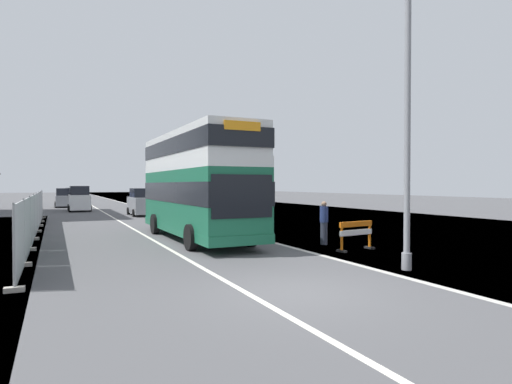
# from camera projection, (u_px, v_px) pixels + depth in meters

# --- Properties ---
(ground) EXTENTS (140.00, 280.00, 0.10)m
(ground) POSITION_uv_depth(u_px,v_px,m) (316.00, 290.00, 10.26)
(ground) COLOR #4C4C4F
(double_decker_bus) EXTENTS (2.88, 10.45, 4.83)m
(double_decker_bus) POSITION_uv_depth(u_px,v_px,m) (196.00, 183.00, 19.45)
(double_decker_bus) COLOR #196042
(double_decker_bus) RESTS_ON ground
(lamppost_foreground) EXTENTS (0.29, 0.70, 8.57)m
(lamppost_foreground) POSITION_uv_depth(u_px,v_px,m) (407.00, 131.00, 12.36)
(lamppost_foreground) COLOR gray
(lamppost_foreground) RESTS_ON ground
(roadworks_barrier) EXTENTS (1.68, 0.66, 1.10)m
(roadworks_barrier) POSITION_uv_depth(u_px,v_px,m) (356.00, 232.00, 16.09)
(roadworks_barrier) COLOR orange
(roadworks_barrier) RESTS_ON ground
(construction_site_fence) EXTENTS (0.44, 24.00, 2.08)m
(construction_site_fence) POSITION_uv_depth(u_px,v_px,m) (35.00, 215.00, 20.60)
(construction_site_fence) COLOR #A8AAAD
(construction_site_fence) RESTS_ON ground
(car_oncoming_near) EXTENTS (2.06, 4.38, 2.20)m
(car_oncoming_near) POSITION_uv_depth(u_px,v_px,m) (143.00, 203.00, 34.49)
(car_oncoming_near) COLOR gray
(car_oncoming_near) RESTS_ON ground
(car_receding_mid) EXTENTS (1.97, 4.41, 2.36)m
(car_receding_mid) POSITION_uv_depth(u_px,v_px,m) (79.00, 199.00, 40.05)
(car_receding_mid) COLOR silver
(car_receding_mid) RESTS_ON ground
(car_receding_far) EXTENTS (2.08, 4.51, 2.09)m
(car_receding_far) POSITION_uv_depth(u_px,v_px,m) (65.00, 198.00, 47.09)
(car_receding_far) COLOR gray
(car_receding_far) RESTS_ON ground
(car_far_side) EXTENTS (1.97, 3.97, 2.10)m
(car_far_side) POSITION_uv_depth(u_px,v_px,m) (73.00, 197.00, 53.30)
(car_far_side) COLOR navy
(car_far_side) RESTS_ON ground
(pedestrian_at_kerb) EXTENTS (0.34, 0.34, 1.80)m
(pedestrian_at_kerb) POSITION_uv_depth(u_px,v_px,m) (324.00, 223.00, 17.65)
(pedestrian_at_kerb) COLOR #2D3342
(pedestrian_at_kerb) RESTS_ON ground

